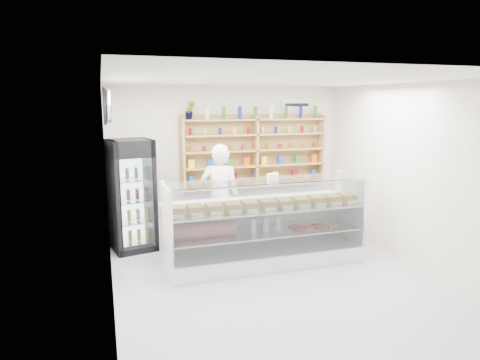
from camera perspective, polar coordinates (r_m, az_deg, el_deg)
name	(u,v)px	position (r m, az deg, el deg)	size (l,w,h in m)	color
room	(279,184)	(5.88, 5.23, -0.56)	(5.00, 5.00, 5.00)	#B6B7BC
display_counter	(264,240)	(6.79, 3.25, -8.05)	(3.08, 0.92, 1.34)	white
shop_worker	(220,197)	(7.25, -2.70, -2.34)	(0.67, 0.44, 1.83)	silver
drinks_cooler	(132,195)	(7.46, -14.22, -1.98)	(0.80, 0.79, 1.90)	black
wall_shelving	(255,150)	(8.19, 2.07, 3.97)	(2.84, 0.28, 1.33)	tan
potted_plant	(190,110)	(7.80, -6.68, 9.23)	(0.18, 0.15, 0.33)	#1E6626
security_mirror	(108,106)	(6.51, -17.19, 9.39)	(0.15, 0.50, 0.50)	silver
wall_sign	(296,105)	(8.60, 7.54, 9.91)	(0.62, 0.03, 0.20)	white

